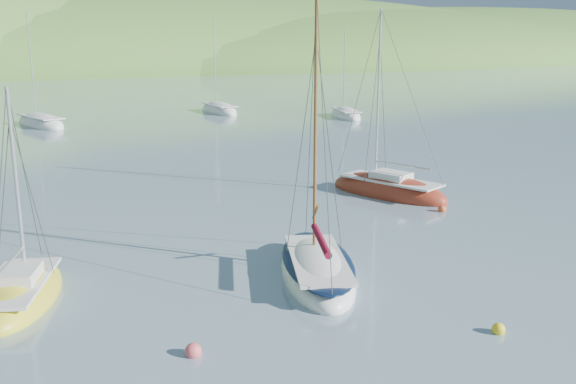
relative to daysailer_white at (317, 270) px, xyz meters
name	(u,v)px	position (x,y,z in m)	size (l,w,h in m)	color
ground	(358,312)	(-0.28, -3.17, -0.23)	(700.00, 700.00, 0.00)	slate
daysailer_white	(317,270)	(0.00, 0.00, 0.00)	(4.67, 7.17, 10.35)	white
sloop_red	(388,191)	(9.14, 8.86, -0.02)	(4.80, 7.48, 10.47)	maroon
sailboat_yellow	(21,295)	(-9.56, 2.35, -0.05)	(3.97, 6.01, 7.42)	gold
distant_sloop_a	(41,124)	(-4.83, 45.63, -0.04)	(5.02, 8.44, 11.38)	white
distant_sloop_b	(219,111)	(14.05, 48.58, -0.05)	(2.93, 7.78, 11.00)	white
distant_sloop_d	(346,116)	(24.42, 38.69, -0.06)	(4.11, 7.34, 9.92)	white
mooring_buoys	(267,279)	(-1.83, 0.26, -0.11)	(22.11, 15.29, 0.46)	yellow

